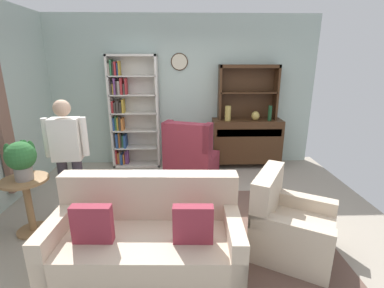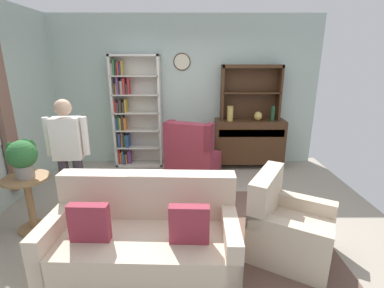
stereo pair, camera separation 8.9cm
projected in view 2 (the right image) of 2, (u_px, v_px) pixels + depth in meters
The scene contains 17 objects.
ground_plane at pixel (185, 217), 3.72m from camera, with size 5.40×4.60×0.02m, color #9E9384.
wall_back at pixel (186, 92), 5.35m from camera, with size 5.00×0.09×2.80m.
area_rug at pixel (200, 229), 3.43m from camera, with size 2.93×2.05×0.01m, color brown.
bookshelf at pixel (133, 112), 5.27m from camera, with size 0.90×0.30×2.10m.
sideboard at pixel (249, 141), 5.35m from camera, with size 1.30×0.45×0.92m.
sideboard_hutch at pixel (251, 85), 5.15m from camera, with size 1.10×0.26×1.00m.
vase_tall at pixel (230, 113), 5.12m from camera, with size 0.11×0.11×0.27m, color tan.
vase_round at pixel (258, 116), 5.15m from camera, with size 0.15×0.15×0.17m, color tan.
bottle_wine at pixel (273, 113), 5.11m from camera, with size 0.07×0.07×0.28m, color #194223.
couch_floral at pixel (144, 239), 2.74m from camera, with size 1.83×0.91×0.90m.
armchair_floral at pixel (287, 229), 2.94m from camera, with size 1.05×1.04×0.88m.
wingback_chair at pixel (192, 159), 4.75m from camera, with size 1.01×1.02×1.05m.
plant_stand at pixel (29, 198), 3.32m from camera, with size 0.52×0.52×0.69m.
potted_plant_large at pixel (23, 156), 3.16m from camera, with size 0.32×0.32×0.45m.
person_reading at pixel (69, 152), 3.46m from camera, with size 0.52×0.22×1.56m.
coffee_table at pixel (158, 190), 3.68m from camera, with size 0.80×0.50×0.42m.
book_stack at pixel (156, 186), 3.58m from camera, with size 0.19×0.11×0.05m.
Camera 2 is at (0.08, -3.28, 2.00)m, focal length 26.08 mm.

